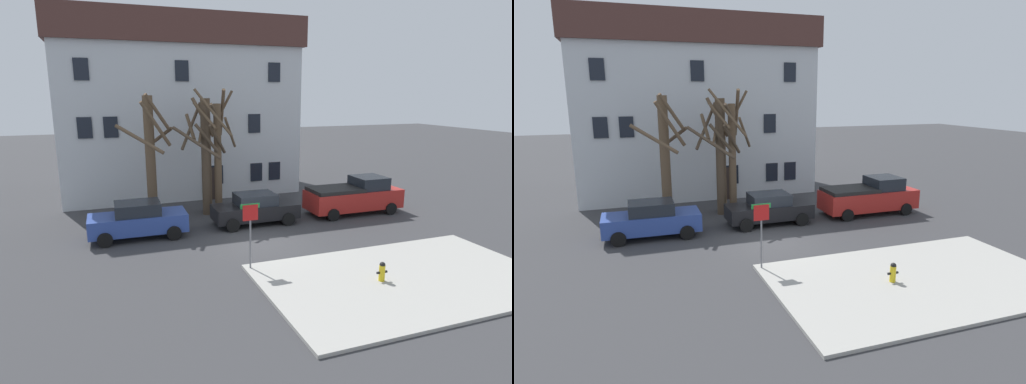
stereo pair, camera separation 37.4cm
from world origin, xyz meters
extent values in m
plane|color=#38383A|center=(0.00, 0.00, 0.00)|extent=(120.00, 120.00, 0.00)
cube|color=#A8A59E|center=(3.63, -5.74, 0.06)|extent=(10.64, 6.35, 0.12)
cube|color=silver|center=(-1.36, 12.57, 4.80)|extent=(15.10, 7.81, 9.60)
cube|color=#4C2D28|center=(-1.36, 12.57, 10.54)|extent=(15.60, 8.31, 1.87)
cube|color=#2D231E|center=(-0.05, 8.61, 1.05)|extent=(1.10, 0.12, 2.10)
cube|color=black|center=(0.32, 8.62, 1.60)|extent=(0.80, 0.08, 1.20)
cube|color=black|center=(3.02, 8.62, 1.60)|extent=(0.80, 0.08, 1.20)
cube|color=black|center=(4.31, 8.62, 1.60)|extent=(0.80, 0.08, 1.20)
cube|color=black|center=(-7.32, 8.62, 4.80)|extent=(0.80, 0.08, 1.20)
cube|color=black|center=(-5.92, 8.62, 4.80)|extent=(0.80, 0.08, 1.20)
cube|color=black|center=(2.88, 8.62, 4.80)|extent=(0.80, 0.08, 1.20)
cube|color=black|center=(-7.24, 8.62, 8.00)|extent=(0.80, 0.08, 1.20)
cube|color=black|center=(-1.68, 8.62, 8.00)|extent=(0.80, 0.08, 1.20)
cube|color=black|center=(4.24, 8.62, 8.00)|extent=(0.80, 0.08, 1.20)
cylinder|color=brown|center=(-4.11, 5.54, 3.31)|extent=(0.53, 0.53, 6.61)
cylinder|color=brown|center=(-4.69, 4.47, 4.47)|extent=(2.32, 1.38, 1.50)
cylinder|color=brown|center=(-3.47, 6.07, 4.41)|extent=(1.27, 1.47, 1.16)
cylinder|color=brown|center=(-3.71, 4.94, 5.78)|extent=(1.43, 1.03, 1.91)
cylinder|color=brown|center=(-3.83, 4.83, 5.17)|extent=(1.64, 0.79, 2.38)
cylinder|color=#4C3D2D|center=(-1.14, 5.38, 3.05)|extent=(0.49, 0.49, 6.09)
cylinder|color=#4C3D2D|center=(-1.20, 4.79, 4.37)|extent=(1.32, 0.30, 1.60)
cylinder|color=#4C3D2D|center=(-1.75, 6.05, 4.95)|extent=(1.55, 1.45, 2.53)
cylinder|color=#4C3D2D|center=(-0.60, 4.84, 4.30)|extent=(1.28, 1.29, 1.73)
cylinder|color=#4C3D2D|center=(-0.61, 4.97, 5.56)|extent=(1.03, 1.26, 1.34)
cylinder|color=#4C3D2D|center=(-1.86, 4.30, 4.21)|extent=(2.32, 1.63, 1.68)
cylinder|color=brown|center=(-0.94, 6.09, 3.22)|extent=(0.55, 0.55, 6.44)
cylinder|color=brown|center=(-1.19, 5.58, 5.43)|extent=(1.24, 0.76, 2.16)
cylinder|color=brown|center=(-0.01, 5.96, 5.62)|extent=(0.47, 2.02, 2.69)
cylinder|color=brown|center=(-1.80, 6.08, 4.90)|extent=(0.22, 1.84, 1.38)
cylinder|color=brown|center=(-0.47, 5.29, 3.08)|extent=(0.42, 0.42, 6.16)
cylinder|color=brown|center=(-0.08, 5.78, 5.72)|extent=(1.17, 0.99, 2.30)
cylinder|color=brown|center=(-0.91, 4.42, 5.72)|extent=(1.91, 1.04, 2.50)
cylinder|color=brown|center=(0.12, 4.84, 4.62)|extent=(1.07, 1.37, 1.76)
cylinder|color=brown|center=(-1.25, 4.90, 5.57)|extent=(0.95, 1.70, 1.41)
cylinder|color=brown|center=(-1.33, 5.59, 4.63)|extent=(0.77, 1.83, 1.19)
cube|color=#2D4799|center=(-5.15, 2.56, 0.74)|extent=(4.53, 1.88, 0.84)
cube|color=#1E232B|center=(-5.15, 2.56, 1.45)|extent=(2.10, 1.63, 0.58)
cylinder|color=black|center=(-3.61, 3.45, 0.34)|extent=(0.68, 0.23, 0.68)
cylinder|color=black|center=(-3.63, 1.63, 0.34)|extent=(0.68, 0.23, 0.68)
cylinder|color=black|center=(-6.67, 3.50, 0.34)|extent=(0.68, 0.23, 0.68)
cylinder|color=black|center=(-6.70, 1.68, 0.34)|extent=(0.68, 0.23, 0.68)
cube|color=black|center=(0.81, 2.73, 0.69)|extent=(4.44, 1.81, 0.74)
cube|color=#1E232B|center=(0.81, 2.73, 1.35)|extent=(2.05, 1.58, 0.58)
cylinder|color=black|center=(2.31, 3.63, 0.34)|extent=(0.68, 0.22, 0.68)
cylinder|color=black|center=(2.32, 1.84, 0.34)|extent=(0.68, 0.22, 0.68)
cylinder|color=black|center=(-0.71, 3.62, 0.34)|extent=(0.68, 0.22, 0.68)
cylinder|color=black|center=(-0.70, 1.83, 0.34)|extent=(0.68, 0.22, 0.68)
cube|color=#AD231E|center=(6.76, 2.75, 0.85)|extent=(5.45, 2.03, 1.05)
cube|color=#1E232B|center=(7.75, 2.75, 1.72)|extent=(1.75, 1.78, 0.70)
cube|color=black|center=(5.57, 2.75, 1.47)|extent=(2.84, 1.95, 0.20)
cylinder|color=black|center=(8.62, 3.76, 0.34)|extent=(0.68, 0.22, 0.68)
cylinder|color=black|center=(8.62, 1.74, 0.34)|extent=(0.68, 0.22, 0.68)
cylinder|color=black|center=(4.91, 3.76, 0.34)|extent=(0.68, 0.22, 0.68)
cylinder|color=black|center=(4.91, 1.74, 0.34)|extent=(0.68, 0.22, 0.68)
cylinder|color=gold|center=(2.62, -5.68, 0.42)|extent=(0.22, 0.22, 0.60)
sphere|color=black|center=(2.62, -5.68, 0.74)|extent=(0.21, 0.21, 0.21)
cylinder|color=black|center=(2.46, -5.68, 0.45)|extent=(0.10, 0.09, 0.09)
cylinder|color=black|center=(2.78, -5.68, 0.45)|extent=(0.10, 0.09, 0.09)
cylinder|color=slate|center=(-1.45, -2.95, 1.32)|extent=(0.07, 0.07, 2.64)
cube|color=red|center=(-1.45, -2.97, 2.34)|extent=(0.60, 0.03, 0.60)
cube|color=#1E8C38|center=(-1.45, -2.93, 2.59)|extent=(0.76, 0.02, 0.18)
torus|color=black|center=(-4.00, 5.30, 0.36)|extent=(0.71, 0.19, 0.71)
torus|color=black|center=(-5.02, 5.10, 0.36)|extent=(0.71, 0.19, 0.71)
cylinder|color=black|center=(-4.51, 5.20, 0.58)|extent=(0.98, 0.24, 0.19)
cylinder|color=black|center=(-4.71, 5.16, 0.81)|extent=(0.09, 0.05, 0.45)
camera|label=1|loc=(-6.55, -17.59, 6.77)|focal=30.04mm
camera|label=2|loc=(-6.20, -17.72, 6.77)|focal=30.04mm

